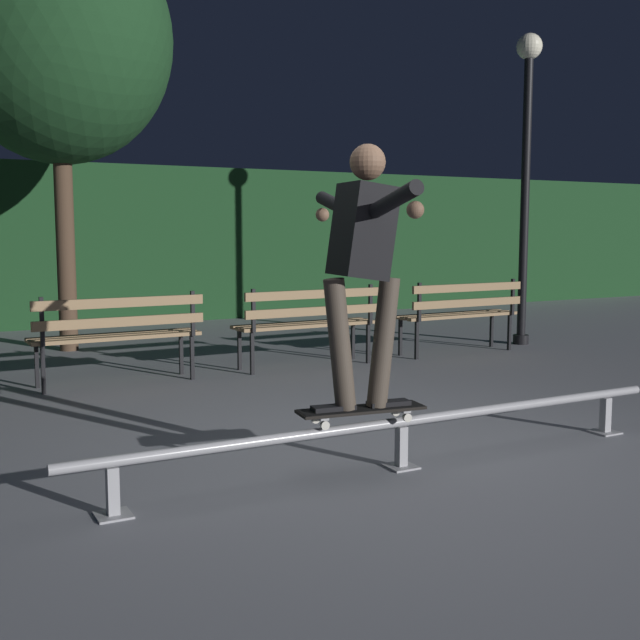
{
  "coord_description": "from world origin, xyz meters",
  "views": [
    {
      "loc": [
        -2.66,
        -4.13,
        1.47
      ],
      "look_at": [
        -0.15,
        0.61,
        0.85
      ],
      "focal_mm": 43.91,
      "sensor_mm": 36.0,
      "label": 1
    }
  ],
  "objects_px": {
    "park_bench_left_center": "(118,329)",
    "park_bench_rightmost": "(461,309)",
    "grind_rail": "(401,428)",
    "tree_behind_benches": "(58,39)",
    "park_bench_right_center": "(309,318)",
    "skateboard": "(361,410)",
    "skateboarder": "(363,254)",
    "lamp_post_right": "(526,149)"
  },
  "relations": [
    {
      "from": "skateboard",
      "to": "park_bench_left_center",
      "type": "relative_size",
      "value": 0.5
    },
    {
      "from": "park_bench_right_center",
      "to": "tree_behind_benches",
      "type": "height_order",
      "value": "tree_behind_benches"
    },
    {
      "from": "grind_rail",
      "to": "park_bench_right_center",
      "type": "distance_m",
      "value": 3.63
    },
    {
      "from": "skateboard",
      "to": "tree_behind_benches",
      "type": "xyz_separation_m",
      "value": [
        -0.63,
        5.91,
        3.31
      ]
    },
    {
      "from": "skateboard",
      "to": "skateboarder",
      "type": "distance_m",
      "value": 0.94
    },
    {
      "from": "skateboarder",
      "to": "park_bench_rightmost",
      "type": "height_order",
      "value": "skateboarder"
    },
    {
      "from": "grind_rail",
      "to": "tree_behind_benches",
      "type": "height_order",
      "value": "tree_behind_benches"
    },
    {
      "from": "lamp_post_right",
      "to": "park_bench_right_center",
      "type": "bearing_deg",
      "value": -175.2
    },
    {
      "from": "skateboarder",
      "to": "park_bench_rightmost",
      "type": "bearing_deg",
      "value": 44.92
    },
    {
      "from": "tree_behind_benches",
      "to": "lamp_post_right",
      "type": "distance_m",
      "value": 5.85
    },
    {
      "from": "skateboarder",
      "to": "park_bench_left_center",
      "type": "xyz_separation_m",
      "value": [
        -0.62,
        3.44,
        -0.79
      ]
    },
    {
      "from": "grind_rail",
      "to": "park_bench_rightmost",
      "type": "distance_m",
      "value": 4.68
    },
    {
      "from": "lamp_post_right",
      "to": "park_bench_left_center",
      "type": "bearing_deg",
      "value": -177.05
    },
    {
      "from": "skateboard",
      "to": "lamp_post_right",
      "type": "height_order",
      "value": "lamp_post_right"
    },
    {
      "from": "skateboard",
      "to": "lamp_post_right",
      "type": "xyz_separation_m",
      "value": [
        4.65,
        3.71,
        2.09
      ]
    },
    {
      "from": "skateboard",
      "to": "lamp_post_right",
      "type": "bearing_deg",
      "value": 38.58
    },
    {
      "from": "skateboarder",
      "to": "park_bench_rightmost",
      "type": "relative_size",
      "value": 0.97
    },
    {
      "from": "grind_rail",
      "to": "skateboard",
      "type": "distance_m",
      "value": 0.32
    },
    {
      "from": "park_bench_rightmost",
      "to": "lamp_post_right",
      "type": "bearing_deg",
      "value": 12.77
    },
    {
      "from": "park_bench_rightmost",
      "to": "lamp_post_right",
      "type": "distance_m",
      "value": 2.3
    },
    {
      "from": "park_bench_left_center",
      "to": "park_bench_rightmost",
      "type": "xyz_separation_m",
      "value": [
        4.07,
        0.0,
        0.0
      ]
    },
    {
      "from": "skateboard",
      "to": "skateboarder",
      "type": "height_order",
      "value": "skateboarder"
    },
    {
      "from": "park_bench_right_center",
      "to": "park_bench_rightmost",
      "type": "bearing_deg",
      "value": 0.0
    },
    {
      "from": "lamp_post_right",
      "to": "skateboarder",
      "type": "bearing_deg",
      "value": -141.4
    },
    {
      "from": "park_bench_rightmost",
      "to": "park_bench_right_center",
      "type": "bearing_deg",
      "value": 180.0
    },
    {
      "from": "tree_behind_benches",
      "to": "grind_rail",
      "type": "bearing_deg",
      "value": -81.15
    },
    {
      "from": "park_bench_left_center",
      "to": "park_bench_right_center",
      "type": "distance_m",
      "value": 2.03
    },
    {
      "from": "grind_rail",
      "to": "lamp_post_right",
      "type": "xyz_separation_m",
      "value": [
        4.36,
        3.71,
        2.23
      ]
    },
    {
      "from": "grind_rail",
      "to": "park_bench_left_center",
      "type": "xyz_separation_m",
      "value": [
        -0.91,
        3.44,
        0.29
      ]
    },
    {
      "from": "skateboard",
      "to": "park_bench_right_center",
      "type": "relative_size",
      "value": 0.5
    },
    {
      "from": "park_bench_rightmost",
      "to": "lamp_post_right",
      "type": "relative_size",
      "value": 0.41
    },
    {
      "from": "skateboard",
      "to": "park_bench_rightmost",
      "type": "distance_m",
      "value": 4.87
    },
    {
      "from": "park_bench_left_center",
      "to": "lamp_post_right",
      "type": "bearing_deg",
      "value": 2.95
    },
    {
      "from": "park_bench_left_center",
      "to": "park_bench_right_center",
      "type": "bearing_deg",
      "value": 0.0
    },
    {
      "from": "skateboard",
      "to": "park_bench_right_center",
      "type": "distance_m",
      "value": 3.72
    },
    {
      "from": "park_bench_right_center",
      "to": "tree_behind_benches",
      "type": "distance_m",
      "value": 4.51
    },
    {
      "from": "skateboard",
      "to": "tree_behind_benches",
      "type": "distance_m",
      "value": 6.8
    },
    {
      "from": "skateboarder",
      "to": "tree_behind_benches",
      "type": "bearing_deg",
      "value": 96.11
    },
    {
      "from": "park_bench_rightmost",
      "to": "skateboard",
      "type": "bearing_deg",
      "value": -135.11
    },
    {
      "from": "skateboarder",
      "to": "park_bench_left_center",
      "type": "bearing_deg",
      "value": 100.24
    },
    {
      "from": "skateboarder",
      "to": "lamp_post_right",
      "type": "distance_m",
      "value": 6.05
    },
    {
      "from": "park_bench_rightmost",
      "to": "tree_behind_benches",
      "type": "relative_size",
      "value": 0.31
    }
  ]
}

